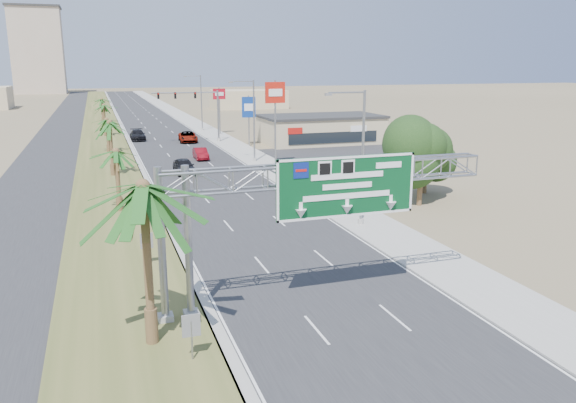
# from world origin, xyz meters

# --- Properties ---
(road) EXTENTS (12.00, 300.00, 0.02)m
(road) POSITION_xyz_m (0.00, 110.00, 0.01)
(road) COLOR #28282B
(road) RESTS_ON ground
(sidewalk_right) EXTENTS (4.00, 300.00, 0.10)m
(sidewalk_right) POSITION_xyz_m (8.50, 110.00, 0.05)
(sidewalk_right) COLOR #9E9B93
(sidewalk_right) RESTS_ON ground
(median_grass) EXTENTS (7.00, 300.00, 0.12)m
(median_grass) POSITION_xyz_m (-10.00, 110.00, 0.06)
(median_grass) COLOR #495124
(median_grass) RESTS_ON ground
(opposing_road) EXTENTS (8.00, 300.00, 0.02)m
(opposing_road) POSITION_xyz_m (-17.00, 110.00, 0.01)
(opposing_road) COLOR #28282B
(opposing_road) RESTS_ON ground
(sign_gantry) EXTENTS (16.75, 1.24, 7.50)m
(sign_gantry) POSITION_xyz_m (-1.06, 9.93, 6.06)
(sign_gantry) COLOR gray
(sign_gantry) RESTS_ON ground
(palm_near) EXTENTS (5.70, 5.70, 8.35)m
(palm_near) POSITION_xyz_m (-9.20, 8.00, 6.93)
(palm_near) COLOR brown
(palm_near) RESTS_ON ground
(palm_row_b) EXTENTS (3.99, 3.99, 5.95)m
(palm_row_b) POSITION_xyz_m (-9.50, 32.00, 4.90)
(palm_row_b) COLOR brown
(palm_row_b) RESTS_ON ground
(palm_row_c) EXTENTS (3.99, 3.99, 6.75)m
(palm_row_c) POSITION_xyz_m (-9.50, 48.00, 5.66)
(palm_row_c) COLOR brown
(palm_row_c) RESTS_ON ground
(palm_row_d) EXTENTS (3.99, 3.99, 5.45)m
(palm_row_d) POSITION_xyz_m (-9.50, 66.00, 4.42)
(palm_row_d) COLOR brown
(palm_row_d) RESTS_ON ground
(palm_row_e) EXTENTS (3.99, 3.99, 6.15)m
(palm_row_e) POSITION_xyz_m (-9.50, 85.00, 5.09)
(palm_row_e) COLOR brown
(palm_row_e) RESTS_ON ground
(palm_row_f) EXTENTS (3.99, 3.99, 5.75)m
(palm_row_f) POSITION_xyz_m (-9.50, 110.00, 4.71)
(palm_row_f) COLOR brown
(palm_row_f) RESTS_ON ground
(streetlight_near) EXTENTS (3.27, 0.44, 10.00)m
(streetlight_near) POSITION_xyz_m (7.30, 22.00, 4.69)
(streetlight_near) COLOR gray
(streetlight_near) RESTS_ON ground
(streetlight_mid) EXTENTS (3.27, 0.44, 10.00)m
(streetlight_mid) POSITION_xyz_m (7.30, 52.00, 4.69)
(streetlight_mid) COLOR gray
(streetlight_mid) RESTS_ON ground
(streetlight_far) EXTENTS (3.27, 0.44, 10.00)m
(streetlight_far) POSITION_xyz_m (7.30, 88.00, 4.69)
(streetlight_far) COLOR gray
(streetlight_far) RESTS_ON ground
(signal_mast) EXTENTS (10.28, 0.71, 8.00)m
(signal_mast) POSITION_xyz_m (5.17, 71.97, 4.85)
(signal_mast) COLOR gray
(signal_mast) RESTS_ON ground
(store_building) EXTENTS (18.00, 10.00, 4.00)m
(store_building) POSITION_xyz_m (22.00, 66.00, 2.00)
(store_building) COLOR #CCB38A
(store_building) RESTS_ON ground
(oak_near) EXTENTS (4.50, 4.50, 6.80)m
(oak_near) POSITION_xyz_m (15.00, 26.00, 4.53)
(oak_near) COLOR brown
(oak_near) RESTS_ON ground
(oak_far) EXTENTS (3.50, 3.50, 5.60)m
(oak_far) POSITION_xyz_m (18.00, 30.00, 3.82)
(oak_far) COLOR brown
(oak_far) RESTS_ON ground
(median_signback_a) EXTENTS (0.75, 0.08, 2.08)m
(median_signback_a) POSITION_xyz_m (-7.80, 6.00, 1.45)
(median_signback_a) COLOR gray
(median_signback_a) RESTS_ON ground
(median_signback_b) EXTENTS (0.75, 0.08, 2.08)m
(median_signback_b) POSITION_xyz_m (-8.50, 18.00, 1.45)
(median_signback_b) COLOR gray
(median_signback_b) RESTS_ON ground
(tower_distant) EXTENTS (20.00, 16.00, 35.00)m
(tower_distant) POSITION_xyz_m (-32.00, 250.00, 17.50)
(tower_distant) COLOR tan
(tower_distant) RESTS_ON ground
(building_distant_right) EXTENTS (20.00, 12.00, 5.00)m
(building_distant_right) POSITION_xyz_m (30.00, 140.00, 2.50)
(building_distant_right) COLOR #CCB38A
(building_distant_right) RESTS_ON ground
(car_left_lane) EXTENTS (2.18, 5.06, 1.70)m
(car_left_lane) POSITION_xyz_m (-2.00, 46.83, 0.85)
(car_left_lane) COLOR black
(car_left_lane) RESTS_ON ground
(car_mid_lane) EXTENTS (1.60, 4.40, 1.44)m
(car_mid_lane) POSITION_xyz_m (1.50, 56.15, 0.72)
(car_mid_lane) COLOR maroon
(car_mid_lane) RESTS_ON ground
(car_right_lane) EXTENTS (3.09, 5.98, 1.61)m
(car_right_lane) POSITION_xyz_m (2.56, 73.30, 0.81)
(car_right_lane) COLOR gray
(car_right_lane) RESTS_ON ground
(car_far) EXTENTS (2.36, 5.69, 1.64)m
(car_far) POSITION_xyz_m (-4.73, 78.18, 0.82)
(car_far) COLOR black
(car_far) RESTS_ON ground
(pole_sign_red_near) EXTENTS (2.42, 0.54, 10.06)m
(pole_sign_red_near) POSITION_xyz_m (9.00, 48.10, 7.99)
(pole_sign_red_near) COLOR gray
(pole_sign_red_near) RESTS_ON ground
(pole_sign_blue) EXTENTS (2.02, 0.64, 7.42)m
(pole_sign_blue) POSITION_xyz_m (10.61, 66.26, 5.44)
(pole_sign_blue) COLOR gray
(pole_sign_blue) RESTS_ON ground
(pole_sign_red_far) EXTENTS (2.22, 0.67, 8.03)m
(pole_sign_red_far) POSITION_xyz_m (9.51, 81.82, 6.33)
(pole_sign_red_far) COLOR gray
(pole_sign_red_far) RESTS_ON ground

